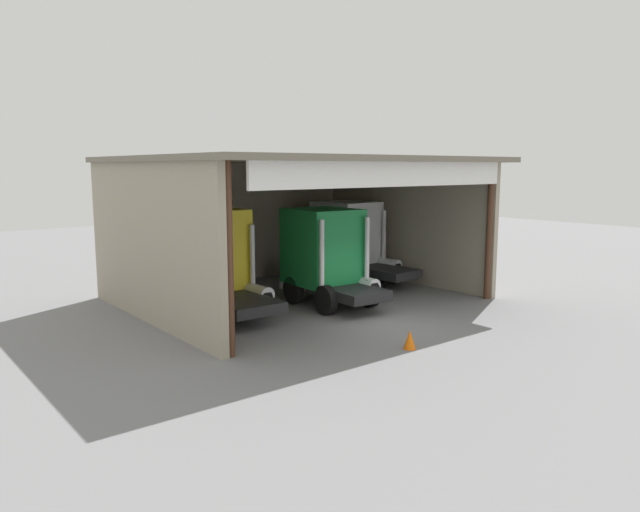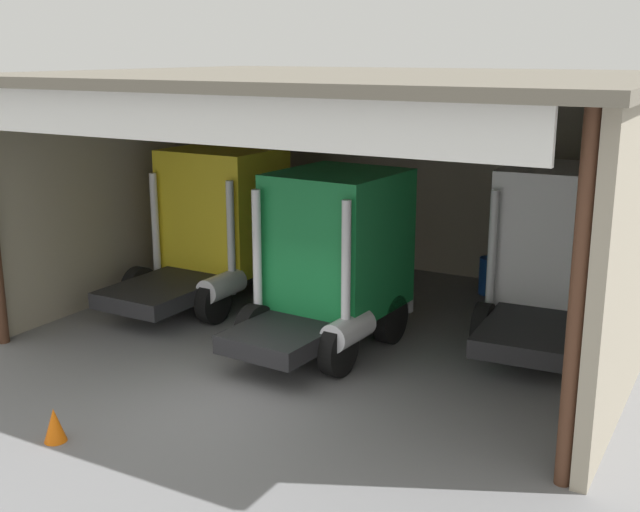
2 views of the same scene
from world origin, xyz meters
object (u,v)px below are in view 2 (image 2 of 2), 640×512
(truck_yellow_center_left_bay, at_px, (218,223))
(truck_green_right_bay, at_px, (334,255))
(traffic_cone, at_px, (54,425))
(oil_drum, at_px, (490,276))
(truck_white_center_right_bay, at_px, (553,249))
(tool_cart, at_px, (359,255))

(truck_yellow_center_left_bay, xyz_separation_m, truck_green_right_bay, (4.06, -1.50, 0.02))
(traffic_cone, bearing_deg, oil_drum, 72.08)
(truck_white_center_right_bay, relative_size, oil_drum, 5.59)
(truck_yellow_center_left_bay, xyz_separation_m, tool_cart, (2.00, 3.80, -1.41))
(truck_white_center_right_bay, distance_m, tool_cart, 6.50)
(truck_yellow_center_left_bay, relative_size, truck_green_right_bay, 1.10)
(truck_yellow_center_left_bay, height_order, oil_drum, truck_yellow_center_left_bay)
(tool_cart, bearing_deg, oil_drum, -3.33)
(tool_cart, height_order, traffic_cone, tool_cart)
(oil_drum, bearing_deg, truck_yellow_center_left_bay, -148.59)
(oil_drum, bearing_deg, truck_white_center_right_bay, -48.06)
(truck_green_right_bay, distance_m, truck_white_center_right_bay, 4.75)
(oil_drum, xyz_separation_m, traffic_cone, (-3.58, -11.08, -0.19))
(truck_green_right_bay, xyz_separation_m, truck_white_center_right_bay, (3.80, 2.85, -0.03))
(traffic_cone, bearing_deg, truck_yellow_center_left_bay, 106.85)
(truck_yellow_center_left_bay, height_order, traffic_cone, truck_yellow_center_left_bay)
(truck_yellow_center_left_bay, distance_m, truck_white_center_right_bay, 7.97)
(tool_cart, bearing_deg, traffic_cone, -88.64)
(oil_drum, relative_size, traffic_cone, 1.68)
(truck_green_right_bay, xyz_separation_m, traffic_cone, (-1.78, -6.00, -1.65))
(truck_green_right_bay, distance_m, oil_drum, 5.58)
(oil_drum, height_order, traffic_cone, oil_drum)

